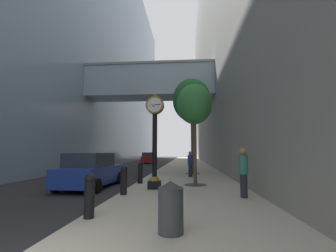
# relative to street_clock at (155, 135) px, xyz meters

# --- Properties ---
(ground_plane) EXTENTS (110.00, 110.00, 0.00)m
(ground_plane) POSITION_rel_street_clock_xyz_m (-1.26, 19.01, -2.54)
(ground_plane) COLOR #262628
(ground_plane) RESTS_ON ground
(sidewalk_right) EXTENTS (5.46, 80.00, 0.14)m
(sidewalk_right) POSITION_rel_street_clock_xyz_m (1.46, 22.01, -2.47)
(sidewalk_right) COLOR #BCB29E
(sidewalk_right) RESTS_ON ground
(building_block_left) EXTENTS (22.21, 80.00, 37.57)m
(building_block_left) POSITION_rel_street_clock_xyz_m (-13.16, 21.96, 16.19)
(building_block_left) COLOR #758EA8
(building_block_left) RESTS_ON ground
(building_block_right) EXTENTS (9.00, 80.00, 36.08)m
(building_block_right) POSITION_rel_street_clock_xyz_m (8.69, 22.01, 15.50)
(building_block_right) COLOR gray
(building_block_right) RESTS_ON ground
(street_clock) EXTENTS (0.84, 0.55, 4.38)m
(street_clock) POSITION_rel_street_clock_xyz_m (0.00, 0.00, 0.00)
(street_clock) COLOR black
(street_clock) RESTS_ON sidewalk_right
(bollard_nearest) EXTENTS (0.27, 0.27, 1.11)m
(bollard_nearest) POSITION_rel_street_clock_xyz_m (-0.99, -4.80, -1.82)
(bollard_nearest) COLOR black
(bollard_nearest) RESTS_ON sidewalk_right
(bollard_second) EXTENTS (0.27, 0.27, 1.11)m
(bollard_second) POSITION_rel_street_clock_xyz_m (-0.99, -1.54, -1.82)
(bollard_second) COLOR black
(bollard_second) RESTS_ON sidewalk_right
(bollard_third) EXTENTS (0.27, 0.27, 1.11)m
(bollard_third) POSITION_rel_street_clock_xyz_m (-0.99, 1.71, -1.82)
(bollard_third) COLOR black
(bollard_third) RESTS_ON sidewalk_right
(street_tree_near) EXTENTS (1.82, 1.82, 5.15)m
(street_tree_near) POSITION_rel_street_clock_xyz_m (1.87, 1.34, 1.65)
(street_tree_near) COLOR #333335
(street_tree_near) RESTS_ON sidewalk_right
(street_tree_mid_near) EXTENTS (2.96, 2.96, 7.37)m
(street_tree_mid_near) POSITION_rel_street_clock_xyz_m (1.87, 7.48, 3.25)
(street_tree_mid_near) COLOR #333335
(street_tree_mid_near) RESTS_ON sidewalk_right
(trash_bin) EXTENTS (0.53, 0.53, 1.05)m
(trash_bin) POSITION_rel_street_clock_xyz_m (1.13, -5.74, -1.86)
(trash_bin) COLOR #383D42
(trash_bin) RESTS_ON sidewalk_right
(pedestrian_walking) EXTENTS (0.35, 0.35, 1.79)m
(pedestrian_walking) POSITION_rel_street_clock_xyz_m (3.52, -1.80, -1.44)
(pedestrian_walking) COLOR #23232D
(pedestrian_walking) RESTS_ON sidewalk_right
(pedestrian_by_clock) EXTENTS (0.47, 0.47, 1.68)m
(pedestrian_by_clock) POSITION_rel_street_clock_xyz_m (1.68, 5.10, -1.51)
(pedestrian_by_clock) COLOR #23232D
(pedestrian_by_clock) RESTS_ON sidewalk_right
(car_blue_near) EXTENTS (2.21, 4.61, 1.73)m
(car_blue_near) POSITION_rel_street_clock_xyz_m (-3.35, 0.95, -1.71)
(car_blue_near) COLOR navy
(car_blue_near) RESTS_ON ground
(car_silver_mid) EXTENTS (2.04, 4.67, 1.65)m
(car_silver_mid) POSITION_rel_street_clock_xyz_m (-5.49, 31.09, -1.74)
(car_silver_mid) COLOR #B7BABF
(car_silver_mid) RESTS_ON ground
(car_red_far) EXTENTS (2.07, 4.31, 1.68)m
(car_red_far) POSITION_rel_street_clock_xyz_m (-4.29, 25.23, -1.73)
(car_red_far) COLOR #AD191E
(car_red_far) RESTS_ON ground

